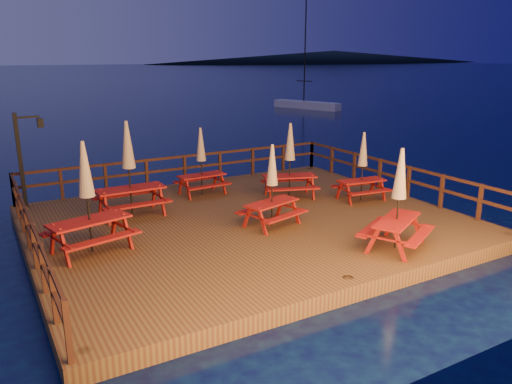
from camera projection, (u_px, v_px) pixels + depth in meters
ground at (247, 232)px, 14.87m from camera, size 500.00×500.00×0.00m
deck at (247, 226)px, 14.82m from camera, size 12.00×10.00×0.40m
deck_piles at (247, 241)px, 14.95m from camera, size 11.44×9.44×1.40m
railing at (220, 181)px, 16.04m from camera, size 11.80×9.75×1.10m
lamp_post at (25, 151)px, 15.51m from camera, size 0.85×0.18×3.00m
headland_right at (334, 57)px, 294.84m from camera, size 230.40×86.40×7.00m
sailboat at (307, 105)px, 48.23m from camera, size 3.59×6.99×10.42m
picnic_table_0 at (87, 196)px, 11.98m from camera, size 2.25×1.99×2.76m
picnic_table_1 at (362, 165)px, 16.42m from camera, size 1.74×1.50×2.28m
picnic_table_2 at (290, 159)px, 16.72m from camera, size 2.16×1.98×2.53m
picnic_table_3 at (399, 197)px, 12.24m from camera, size 2.26×2.13×2.55m
picnic_table_4 at (129, 167)px, 14.73m from camera, size 2.03×1.68×2.86m
picnic_table_5 at (201, 160)px, 17.09m from camera, size 1.70×1.43×2.33m
picnic_table_6 at (272, 184)px, 13.90m from camera, size 1.93×1.73×2.34m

